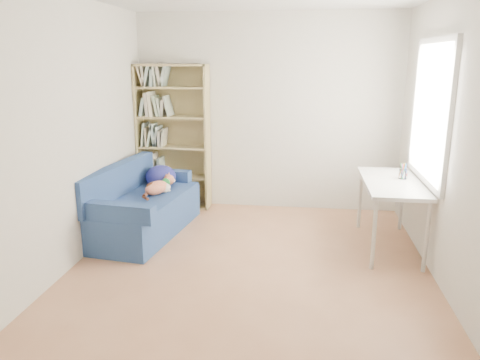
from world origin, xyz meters
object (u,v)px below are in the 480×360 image
desk (392,187)px  sofa (142,206)px  bookshelf (174,143)px  pen_cup (403,173)px

desk → sofa: bearing=177.9°
sofa → desk: size_ratio=1.37×
bookshelf → desk: size_ratio=1.51×
bookshelf → sofa: bearing=-96.5°
bookshelf → desk: bookshelf is taller
desk → pen_cup: (0.13, 0.11, 0.13)m
sofa → desk: 2.83m
pen_cup → sofa: bearing=-179.8°
bookshelf → pen_cup: 3.00m
bookshelf → desk: (2.69, -1.13, -0.21)m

